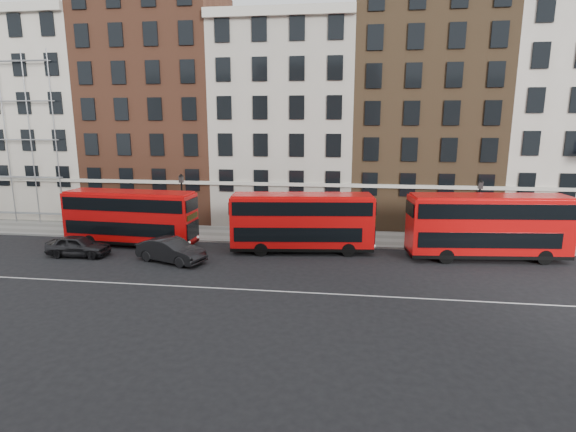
# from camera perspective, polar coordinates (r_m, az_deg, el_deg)

# --- Properties ---
(ground) EXTENTS (120.00, 120.00, 0.00)m
(ground) POSITION_cam_1_polar(r_m,az_deg,el_deg) (28.73, -5.19, -7.82)
(ground) COLOR black
(ground) RESTS_ON ground
(pavement) EXTENTS (80.00, 5.00, 0.15)m
(pavement) POSITION_cam_1_polar(r_m,az_deg,el_deg) (38.56, -1.71, -2.49)
(pavement) COLOR slate
(pavement) RESTS_ON ground
(kerb) EXTENTS (80.00, 0.30, 0.16)m
(kerb) POSITION_cam_1_polar(r_m,az_deg,el_deg) (36.18, -2.36, -3.46)
(kerb) COLOR gray
(kerb) RESTS_ON ground
(road_centre_line) EXTENTS (70.00, 0.12, 0.01)m
(road_centre_line) POSITION_cam_1_polar(r_m,az_deg,el_deg) (26.90, -6.16, -9.23)
(road_centre_line) COLOR white
(road_centre_line) RESTS_ON ground
(building_terrace) EXTENTS (64.00, 11.95, 22.00)m
(building_terrace) POSITION_cam_1_polar(r_m,az_deg,el_deg) (44.67, -0.59, 12.66)
(building_terrace) COLOR #BFB5A5
(building_terrace) RESTS_ON ground
(bus_b) EXTENTS (10.50, 3.12, 4.36)m
(bus_b) POSITION_cam_1_polar(r_m,az_deg,el_deg) (37.40, -19.41, -0.07)
(bus_b) COLOR red
(bus_b) RESTS_ON ground
(bus_c) EXTENTS (10.77, 3.74, 4.43)m
(bus_c) POSITION_cam_1_polar(r_m,az_deg,el_deg) (33.48, 1.71, -0.67)
(bus_c) COLOR red
(bus_c) RESTS_ON ground
(bus_d) EXTENTS (11.27, 3.77, 4.65)m
(bus_d) POSITION_cam_1_polar(r_m,az_deg,el_deg) (34.68, 23.99, -1.08)
(bus_d) COLOR red
(bus_d) RESTS_ON ground
(car_rear) EXTENTS (4.55, 1.91, 1.54)m
(car_rear) POSITION_cam_1_polar(r_m,az_deg,el_deg) (36.26, -25.08, -3.45)
(car_rear) COLOR #252427
(car_rear) RESTS_ON ground
(car_front) EXTENTS (5.39, 3.37, 1.68)m
(car_front) POSITION_cam_1_polar(r_m,az_deg,el_deg) (32.57, -14.65, -4.22)
(car_front) COLOR black
(car_front) RESTS_ON ground
(lamp_post_left) EXTENTS (0.44, 0.44, 5.33)m
(lamp_post_left) POSITION_cam_1_polar(r_m,az_deg,el_deg) (38.41, -13.27, 1.72)
(lamp_post_left) COLOR black
(lamp_post_left) RESTS_ON pavement
(lamp_post_right) EXTENTS (0.44, 0.44, 5.33)m
(lamp_post_right) POSITION_cam_1_polar(r_m,az_deg,el_deg) (36.92, 23.01, 0.67)
(lamp_post_right) COLOR black
(lamp_post_right) RESTS_ON pavement
(iron_railings) EXTENTS (6.60, 0.06, 1.00)m
(iron_railings) POSITION_cam_1_polar(r_m,az_deg,el_deg) (40.53, -1.20, -0.93)
(iron_railings) COLOR black
(iron_railings) RESTS_ON pavement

